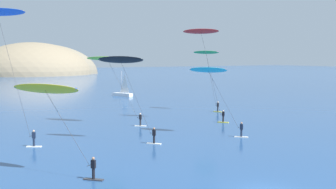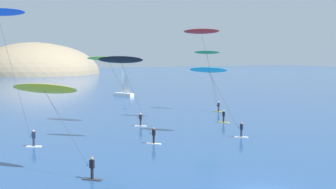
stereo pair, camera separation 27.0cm
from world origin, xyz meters
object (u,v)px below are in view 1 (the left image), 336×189
Objects in this scene: kitesurfer_blue at (0,21)px; kitesurfer_green at (207,58)px; kitesurfer_lime at (109,62)px; sailboat_near at (122,93)px; kitesurfer_yellow at (48,95)px; kitesurfer_black at (124,67)px; kitesurfer_red at (203,40)px; kitesurfer_cyan at (211,75)px.

kitesurfer_blue is 35.74m from kitesurfer_green.
kitesurfer_green is 1.10× the size of kitesurfer_lime.
sailboat_near is 40.96m from kitesurfer_lime.
kitesurfer_green reaches higher than sailboat_near.
kitesurfer_lime reaches higher than kitesurfer_yellow.
kitesurfer_blue is 1.51× the size of kitesurfer_black.
kitesurfer_blue reaches higher than kitesurfer_lime.
kitesurfer_blue is 13.73m from kitesurfer_yellow.
kitesurfer_red is at bearing -98.24° from sailboat_near.
kitesurfer_lime is at bearing 118.43° from kitesurfer_cyan.
kitesurfer_lime is at bearing 74.47° from kitesurfer_black.
kitesurfer_black is (-22.19, -16.11, -0.79)m from kitesurfer_green.
kitesurfer_cyan is at bearing -61.57° from kitesurfer_lime.
kitesurfer_green is 19.46m from kitesurfer_lime.
kitesurfer_red reaches higher than kitesurfer_lime.
kitesurfer_yellow is at bearing -161.37° from kitesurfer_cyan.
sailboat_near is 0.63× the size of kitesurfer_lime.
kitesurfer_red is (-6.92, -8.59, 2.55)m from kitesurfer_green.
kitesurfer_cyan reaches higher than kitesurfer_yellow.
kitesurfer_lime is at bearing 160.87° from kitesurfer_red.
kitesurfer_blue is at bearing 160.07° from kitesurfer_black.
kitesurfer_red is at bearing 31.76° from kitesurfer_yellow.
kitesurfer_blue reaches higher than sailboat_near.
kitesurfer_blue is at bearing 96.56° from kitesurfer_yellow.
kitesurfer_red is at bearing -19.13° from kitesurfer_lime.
kitesurfer_red is 30.01m from kitesurfer_yellow.
kitesurfer_green is at bearing 19.78° from kitesurfer_blue.
kitesurfer_green reaches higher than kitesurfer_black.
sailboat_near is at bearing 63.68° from kitesurfer_lime.
kitesurfer_green is 27.43m from kitesurfer_black.
kitesurfer_blue reaches higher than kitesurfer_yellow.
kitesurfer_green is at bearing 37.00° from kitesurfer_yellow.
kitesurfer_green is (1.09, -31.66, 8.08)m from sailboat_near.
kitesurfer_red is 11.04m from kitesurfer_cyan.
sailboat_near is at bearing 60.98° from kitesurfer_yellow.
kitesurfer_lime is at bearing -116.32° from sailboat_near.
kitesurfer_lime is 13.09m from kitesurfer_red.
kitesurfer_cyan is (21.52, -5.34, -5.56)m from kitesurfer_blue.
kitesurfer_black is (-21.10, -47.77, 7.29)m from sailboat_near.
kitesurfer_green reaches higher than kitesurfer_cyan.
kitesurfer_cyan is (-11.93, -17.37, -1.88)m from kitesurfer_green.
kitesurfer_cyan is 1.12× the size of kitesurfer_yellow.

